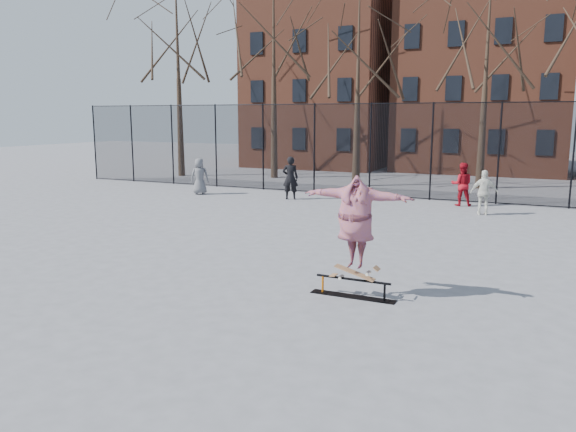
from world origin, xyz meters
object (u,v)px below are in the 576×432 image
at_px(skate_rail, 353,290).
at_px(bystander_grey, 200,176).
at_px(skater, 356,228).
at_px(bystander_white, 484,193).
at_px(bystander_red, 462,184).
at_px(bystander_black, 290,178).
at_px(skateboard, 355,276).

relative_size(skate_rail, bystander_grey, 1.05).
relative_size(skater, bystander_white, 1.36).
distance_m(skater, bystander_red, 12.43).
bearing_deg(bystander_black, bystander_red, 169.32).
bearing_deg(skateboard, skate_rail, 180.00).
height_order(skate_rail, skateboard, skateboard).
xyz_separation_m(skateboard, bystander_grey, (-10.86, 10.78, 0.38)).
bearing_deg(skate_rail, bystander_white, 83.60).
bearing_deg(skater, bystander_red, 88.83).
relative_size(skateboard, bystander_grey, 0.54).
relative_size(bystander_grey, bystander_white, 1.02).
xyz_separation_m(bystander_grey, bystander_red, (11.00, 1.65, 0.03)).
bearing_deg(skate_rail, skater, 0.00).
bearing_deg(skater, bystander_white, 83.26).
distance_m(skate_rail, skater, 1.21).
bearing_deg(skate_rail, bystander_black, 120.46).
xyz_separation_m(skateboard, skater, (0.00, 0.00, 0.93)).
bearing_deg(bystander_white, bystander_black, -13.44).
distance_m(skateboard, bystander_grey, 15.30).
relative_size(skater, bystander_red, 1.29).
distance_m(skate_rail, bystander_white, 10.75).
bearing_deg(bystander_black, skater, 99.03).
xyz_separation_m(bystander_black, bystander_white, (7.74, -0.47, -0.10)).
relative_size(skate_rail, bystander_black, 0.94).
bearing_deg(bystander_white, skateboard, 73.81).
height_order(skater, bystander_white, skater).
bearing_deg(skateboard, bystander_black, 120.57).
distance_m(skater, bystander_grey, 15.31).
distance_m(skateboard, bystander_black, 12.94).
distance_m(skate_rail, bystander_black, 12.94).
bearing_deg(skate_rail, bystander_red, 89.19).
bearing_deg(skateboard, skater, 90.00).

